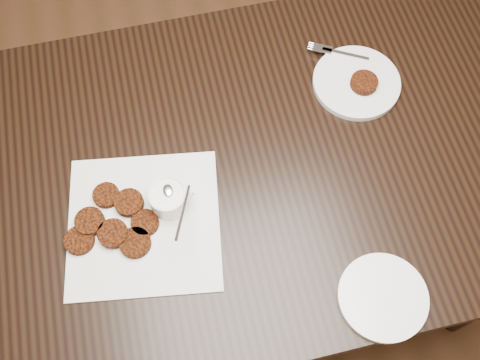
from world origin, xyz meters
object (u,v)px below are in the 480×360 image
sauce_ramekin (167,193)px  plate_empty (383,297)px  napkin (144,223)px  table (250,221)px  plate_with_patty (357,81)px

sauce_ramekin → plate_empty: bearing=-38.2°
napkin → plate_empty: (0.43, -0.26, 0.00)m
table → napkin: napkin is taller
table → plate_with_patty: 0.50m
sauce_ramekin → plate_empty: (0.37, -0.29, -0.06)m
napkin → sauce_ramekin: (0.06, 0.03, 0.06)m
table → sauce_ramekin: size_ratio=11.87×
table → plate_with_patty: (0.28, 0.14, 0.39)m
sauce_ramekin → plate_with_patty: (0.48, 0.20, -0.05)m
plate_empty → plate_with_patty: bearing=77.6°
sauce_ramekin → plate_with_patty: sauce_ramekin is taller
napkin → plate_empty: 0.51m
table → napkin: 0.47m
napkin → plate_empty: size_ratio=1.77×
table → plate_with_patty: size_ratio=6.59×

